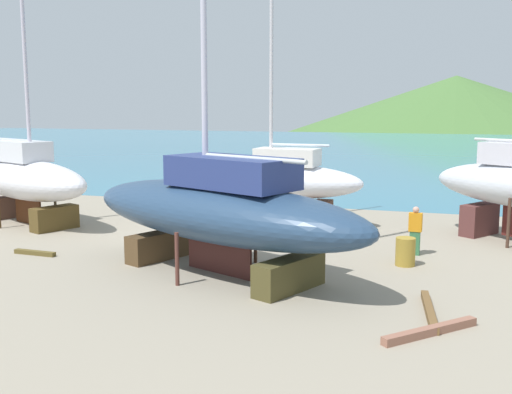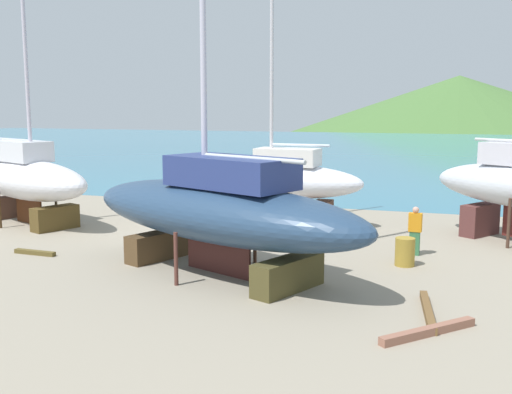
{
  "view_description": "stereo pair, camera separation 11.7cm",
  "coord_description": "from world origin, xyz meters",
  "px_view_note": "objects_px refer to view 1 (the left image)",
  "views": [
    {
      "loc": [
        9.85,
        -21.4,
        5.12
      ],
      "look_at": [
        2.73,
        0.85,
        1.62
      ],
      "focal_mm": 43.05,
      "sensor_mm": 36.0,
      "label": 1
    },
    {
      "loc": [
        9.96,
        -21.37,
        5.12
      ],
      "look_at": [
        2.73,
        0.85,
        1.62
      ],
      "focal_mm": 43.05,
      "sensor_mm": 36.0,
      "label": 2
    }
  ],
  "objects_px": {
    "sailboat_large_starboard": "(26,178)",
    "barrel_by_slipway": "(405,252)",
    "sailboat_small_center": "(220,209)",
    "sailboat_mid_port": "(280,181)",
    "worker": "(415,230)"
  },
  "relations": [
    {
      "from": "sailboat_large_starboard",
      "to": "barrel_by_slipway",
      "type": "relative_size",
      "value": 16.05
    },
    {
      "from": "sailboat_small_center",
      "to": "sailboat_mid_port",
      "type": "xyz_separation_m",
      "value": [
        -0.44,
        8.35,
        -0.12
      ]
    },
    {
      "from": "sailboat_mid_port",
      "to": "sailboat_large_starboard",
      "type": "bearing_deg",
      "value": 22.01
    },
    {
      "from": "sailboat_large_starboard",
      "to": "barrel_by_slipway",
      "type": "height_order",
      "value": "sailboat_large_starboard"
    },
    {
      "from": "sailboat_small_center",
      "to": "sailboat_large_starboard",
      "type": "distance_m",
      "value": 11.96
    },
    {
      "from": "sailboat_mid_port",
      "to": "barrel_by_slipway",
      "type": "height_order",
      "value": "sailboat_mid_port"
    },
    {
      "from": "sailboat_large_starboard",
      "to": "sailboat_mid_port",
      "type": "relative_size",
      "value": 1.2
    },
    {
      "from": "sailboat_large_starboard",
      "to": "sailboat_mid_port",
      "type": "distance_m",
      "value": 10.98
    },
    {
      "from": "worker",
      "to": "sailboat_small_center",
      "type": "bearing_deg",
      "value": -47.73
    },
    {
      "from": "sailboat_small_center",
      "to": "sailboat_mid_port",
      "type": "distance_m",
      "value": 8.36
    },
    {
      "from": "sailboat_small_center",
      "to": "worker",
      "type": "distance_m",
      "value": 7.09
    },
    {
      "from": "sailboat_large_starboard",
      "to": "barrel_by_slipway",
      "type": "distance_m",
      "value": 16.45
    },
    {
      "from": "sailboat_mid_port",
      "to": "worker",
      "type": "xyz_separation_m",
      "value": [
        5.98,
        -4.08,
        -1.01
      ]
    },
    {
      "from": "worker",
      "to": "barrel_by_slipway",
      "type": "bearing_deg",
      "value": -2.75
    },
    {
      "from": "sailboat_mid_port",
      "to": "barrel_by_slipway",
      "type": "bearing_deg",
      "value": 139.77
    }
  ]
}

